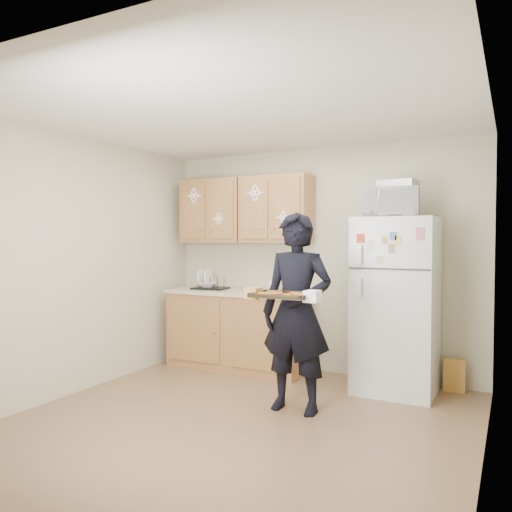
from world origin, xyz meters
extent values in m
plane|color=brown|center=(0.00, 0.00, 0.00)|extent=(3.60, 3.60, 0.00)
plane|color=silver|center=(0.00, 0.00, 2.50)|extent=(3.60, 3.60, 0.00)
cube|color=#BCB699|center=(0.00, 1.80, 1.25)|extent=(3.60, 0.04, 2.50)
cube|color=#BCB699|center=(0.00, -1.80, 1.25)|extent=(3.60, 0.04, 2.50)
cube|color=#BCB699|center=(-1.80, 0.00, 1.25)|extent=(0.04, 3.60, 2.50)
cube|color=#BCB699|center=(1.80, 0.00, 1.25)|extent=(0.04, 3.60, 2.50)
cube|color=silver|center=(0.95, 1.43, 0.85)|extent=(0.75, 0.70, 1.70)
cube|color=brown|center=(-0.85, 1.48, 0.43)|extent=(1.60, 0.60, 0.86)
cube|color=beige|center=(-0.85, 1.48, 0.88)|extent=(1.64, 0.64, 0.04)
cube|color=brown|center=(-1.25, 1.61, 1.83)|extent=(0.80, 0.33, 0.75)
cube|color=brown|center=(-0.43, 1.61, 1.83)|extent=(0.80, 0.33, 0.75)
cube|color=#E4BD50|center=(1.47, 1.67, 0.16)|extent=(0.20, 0.07, 0.32)
imported|color=black|center=(0.30, 0.47, 0.86)|extent=(0.63, 0.42, 1.72)
cube|color=black|center=(0.30, 0.17, 1.03)|extent=(0.46, 0.34, 0.04)
cylinder|color=orange|center=(0.19, 0.09, 1.05)|extent=(0.15, 0.15, 0.02)
cylinder|color=orange|center=(0.41, 0.09, 1.05)|extent=(0.15, 0.15, 0.02)
cylinder|color=orange|center=(0.19, 0.24, 1.05)|extent=(0.15, 0.15, 0.02)
cylinder|color=orange|center=(0.41, 0.25, 1.05)|extent=(0.15, 0.15, 0.02)
imported|color=silver|center=(0.91, 1.38, 1.84)|extent=(0.56, 0.42, 0.28)
cube|color=#B2B1B9|center=(0.96, 1.41, 2.02)|extent=(0.37, 0.28, 0.07)
cube|color=black|center=(-1.22, 1.47, 0.98)|extent=(0.42, 0.34, 0.16)
imported|color=white|center=(-1.26, 1.47, 0.95)|extent=(0.28, 0.28, 0.05)
imported|color=silver|center=(-0.35, 1.39, 1.00)|extent=(0.12, 0.12, 0.21)
camera|label=1|loc=(1.96, -3.50, 1.50)|focal=35.00mm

